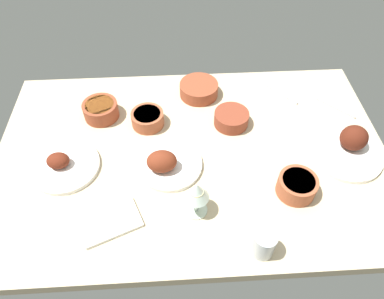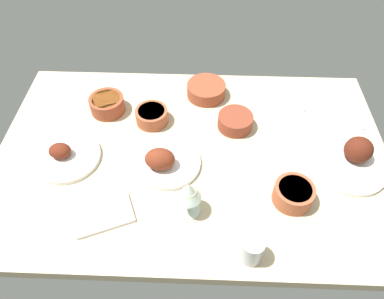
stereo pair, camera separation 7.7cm
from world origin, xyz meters
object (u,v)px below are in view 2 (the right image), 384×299
object	(u,v)px
fork_loose	(290,100)
spoon_loose	(344,118)
plate_near_viewer	(353,159)
plate_far_side	(66,156)
plate_center_main	(165,161)
folded_napkin	(103,215)
bowl_soup	(107,104)
bowl_sauce	(293,194)
water_tumbler	(252,250)
bowl_pasta	(206,90)
bowl_onions	(235,121)
wine_glass	(188,193)
bowl_potatoes	(152,115)

from	to	relation	value
fork_loose	spoon_loose	bearing A→B (deg)	24.82
plate_near_viewer	spoon_loose	world-z (taller)	plate_near_viewer
plate_far_side	spoon_loose	world-z (taller)	plate_far_side
plate_far_side	fork_loose	world-z (taller)	plate_far_side
plate_center_main	folded_napkin	world-z (taller)	plate_center_main
bowl_soup	fork_loose	bearing A→B (deg)	-173.41
bowl_sauce	water_tumbler	bearing A→B (deg)	53.30
plate_far_side	bowl_soup	distance (cm)	27.03
plate_far_side	folded_napkin	world-z (taller)	plate_far_side
plate_far_side	fork_loose	xyz separation A→B (cm)	(-83.09, -33.42, -1.11)
bowl_soup	folded_napkin	bearing A→B (deg)	99.01
fork_loose	water_tumbler	bearing A→B (deg)	-56.81
plate_near_viewer	bowl_pasta	distance (cm)	61.26
bowl_onions	wine_glass	world-z (taller)	wine_glass
plate_far_side	wine_glass	size ratio (longest dim) A/B	1.67
plate_center_main	bowl_soup	distance (cm)	36.87
bowl_pasta	folded_napkin	world-z (taller)	bowl_pasta
wine_glass	water_tumbler	distance (cm)	23.88
water_tumbler	spoon_loose	xyz separation A→B (cm)	(-40.82, -57.85, -4.17)
plate_far_side	bowl_potatoes	bearing A→B (deg)	-145.26
bowl_sauce	fork_loose	world-z (taller)	bowl_sauce
bowl_pasta	plate_center_main	bearing A→B (deg)	69.97
plate_far_side	bowl_potatoes	xyz separation A→B (cm)	(-28.25, -19.60, 1.55)
wine_glass	folded_napkin	distance (cm)	28.06
bowl_sauce	bowl_onions	bearing A→B (deg)	-62.37
plate_far_side	bowl_sauce	xyz separation A→B (cm)	(-76.79, 14.24, 1.98)
bowl_potatoes	bowl_onions	bearing A→B (deg)	177.04
plate_center_main	fork_loose	bearing A→B (deg)	-143.47
bowl_potatoes	water_tumbler	xyz separation A→B (cm)	(-33.83, 53.56, 1.51)
bowl_potatoes	bowl_soup	bearing A→B (deg)	-16.56
bowl_sauce	spoon_loose	size ratio (longest dim) A/B	0.75
bowl_soup	fork_loose	size ratio (longest dim) A/B	0.83
folded_napkin	bowl_potatoes	bearing A→B (deg)	-104.19
bowl_sauce	spoon_loose	xyz separation A→B (cm)	(-26.11, -38.13, -3.09)
bowl_potatoes	fork_loose	distance (cm)	56.61
folded_napkin	plate_near_viewer	bearing A→B (deg)	-163.99
plate_near_viewer	bowl_soup	world-z (taller)	plate_near_viewer
spoon_loose	wine_glass	bearing A→B (deg)	-98.23
bowl_potatoes	wine_glass	size ratio (longest dim) A/B	0.88
plate_near_viewer	folded_napkin	bearing A→B (deg)	16.01
plate_far_side	plate_center_main	xyz separation A→B (cm)	(-35.09, 2.15, 1.12)
fork_loose	spoon_loose	distance (cm)	21.99
plate_near_viewer	bowl_potatoes	world-z (taller)	plate_near_viewer
bowl_pasta	spoon_loose	distance (cm)	55.38
plate_near_viewer	folded_napkin	xyz separation A→B (cm)	(81.86, 23.48, -2.35)
bowl_potatoes	wine_glass	bearing A→B (deg)	111.93
bowl_pasta	water_tumbler	xyz separation A→B (cm)	(-13.26, 69.51, 1.58)
bowl_soup	water_tumbler	bearing A→B (deg)	131.39
fork_loose	folded_napkin	bearing A→B (deg)	-89.07
plate_far_side	plate_center_main	bearing A→B (deg)	176.50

